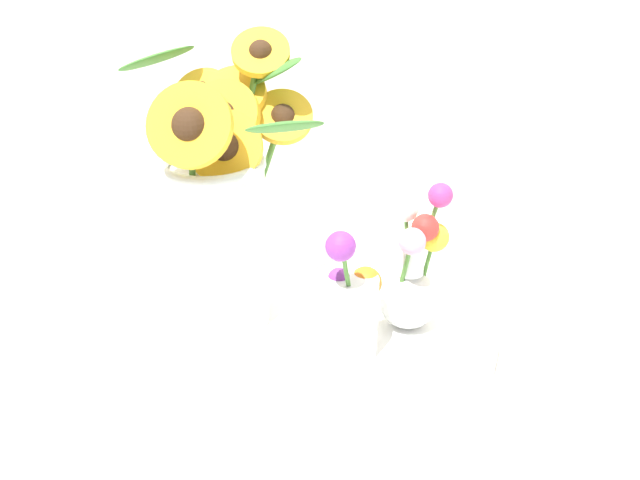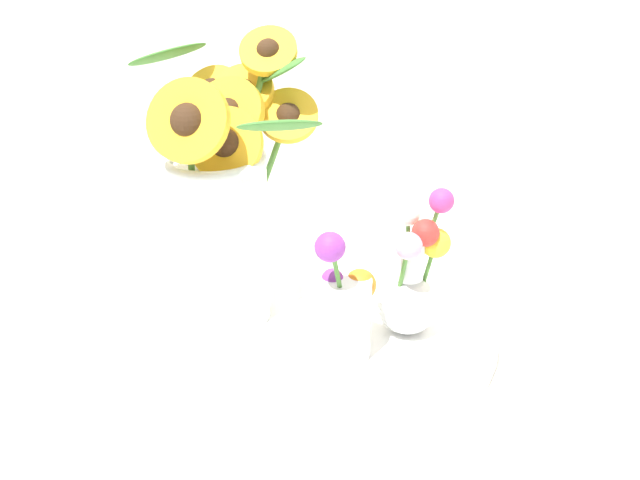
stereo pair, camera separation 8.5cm
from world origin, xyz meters
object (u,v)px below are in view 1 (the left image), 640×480
object	(u,v)px
serving_tray	(320,326)
vase_small_center	(346,309)
mason_jar_sunflowers	(219,213)
vase_bulb_right	(413,276)

from	to	relation	value
serving_tray	vase_small_center	size ratio (longest dim) A/B	2.60
serving_tray	mason_jar_sunflowers	distance (m)	0.19
mason_jar_sunflowers	vase_bulb_right	size ratio (longest dim) A/B	1.88
mason_jar_sunflowers	vase_small_center	distance (m)	0.18
serving_tray	mason_jar_sunflowers	world-z (taller)	mason_jar_sunflowers
serving_tray	vase_small_center	world-z (taller)	vase_small_center
serving_tray	vase_small_center	xyz separation A→B (m)	(0.04, -0.06, 0.07)
vase_bulb_right	vase_small_center	bearing A→B (deg)	-130.77
serving_tray	mason_jar_sunflowers	bearing A→B (deg)	-170.55
serving_tray	mason_jar_sunflowers	xyz separation A→B (m)	(-0.11, -0.02, 0.15)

